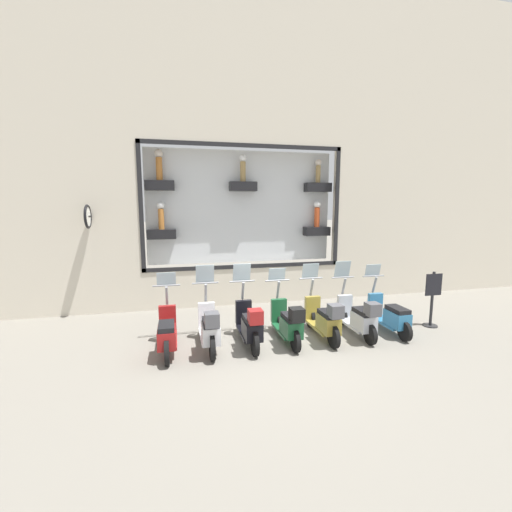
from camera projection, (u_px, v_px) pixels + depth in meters
ground_plane at (277, 348)px, 7.37m from camera, size 120.00×120.00×0.00m
building_facade at (244, 141)px, 10.11m from camera, size 1.24×36.00×9.66m
scooter_teal_0 at (390, 316)px, 8.24m from camera, size 1.79×0.61×1.54m
scooter_silver_1 at (359, 317)px, 7.98m from camera, size 1.79×0.61×1.65m
scooter_olive_2 at (324, 319)px, 7.78m from camera, size 1.80×0.60×1.62m
scooter_green_3 at (288, 323)px, 7.58m from camera, size 1.80×0.60×1.54m
scooter_black_4 at (250, 325)px, 7.39m from camera, size 1.80×0.60×1.69m
scooter_white_5 at (209, 328)px, 7.20m from camera, size 1.81×0.60×1.69m
scooter_red_6 at (167, 333)px, 7.06m from camera, size 1.80×0.61×1.56m
shop_sign_post at (432, 298)px, 8.60m from camera, size 0.36×0.45×1.41m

